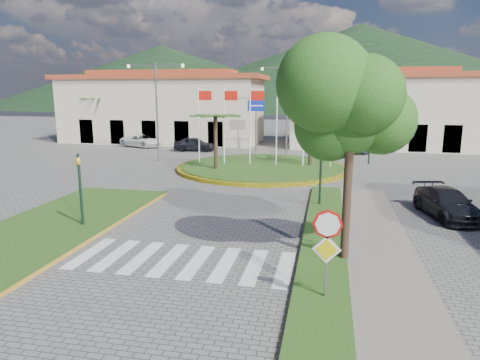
% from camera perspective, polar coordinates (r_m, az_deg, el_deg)
% --- Properties ---
extents(ground, '(160.00, 160.00, 0.00)m').
position_cam_1_polar(ground, '(11.75, -14.90, -17.61)').
color(ground, '#63605D').
rests_on(ground, ground).
extents(sidewalk_right, '(4.00, 28.00, 0.15)m').
position_cam_1_polar(sidewalk_right, '(12.47, 16.44, -15.51)').
color(sidewalk_right, gray).
rests_on(sidewalk_right, ground).
extents(verge_right, '(1.60, 28.00, 0.18)m').
position_cam_1_polar(verge_right, '(12.41, 10.72, -15.28)').
color(verge_right, '#244D16').
rests_on(verge_right, ground).
extents(median_left, '(5.00, 14.00, 0.18)m').
position_cam_1_polar(median_left, '(19.68, -24.16, -5.86)').
color(median_left, '#244D16').
rests_on(median_left, ground).
extents(crosswalk, '(8.00, 3.00, 0.01)m').
position_cam_1_polar(crosswalk, '(15.06, -8.01, -10.55)').
color(crosswalk, silver).
rests_on(crosswalk, ground).
extents(roundabout_island, '(12.70, 12.70, 6.00)m').
position_cam_1_polar(roundabout_island, '(31.94, 2.93, 1.74)').
color(roundabout_island, yellow).
rests_on(roundabout_island, ground).
extents(stop_sign, '(0.80, 0.11, 2.65)m').
position_cam_1_polar(stop_sign, '(11.71, 11.52, -7.93)').
color(stop_sign, slate).
rests_on(stop_sign, ground).
extents(deciduous_tree, '(3.60, 3.60, 6.80)m').
position_cam_1_polar(deciduous_tree, '(14.11, 14.67, 9.28)').
color(deciduous_tree, black).
rests_on(deciduous_tree, ground).
extents(traffic_light_left, '(0.15, 0.18, 3.20)m').
position_cam_1_polar(traffic_light_left, '(18.91, -20.55, -0.46)').
color(traffic_light_left, black).
rests_on(traffic_light_left, ground).
extents(traffic_light_right, '(0.15, 0.18, 3.20)m').
position_cam_1_polar(traffic_light_right, '(21.41, 10.72, 1.43)').
color(traffic_light_right, black).
rests_on(traffic_light_right, ground).
extents(traffic_light_far, '(0.18, 0.15, 3.20)m').
position_cam_1_polar(traffic_light_far, '(35.42, 16.93, 5.12)').
color(traffic_light_far, black).
rests_on(traffic_light_far, ground).
extents(direction_sign_west, '(1.60, 0.14, 5.20)m').
position_cam_1_polar(direction_sign_west, '(40.69, 2.14, 8.65)').
color(direction_sign_west, slate).
rests_on(direction_sign_west, ground).
extents(direction_sign_east, '(1.60, 0.14, 5.20)m').
position_cam_1_polar(direction_sign_east, '(40.15, 9.27, 8.46)').
color(direction_sign_east, slate).
rests_on(direction_sign_east, ground).
extents(street_lamp_centre, '(4.80, 0.16, 8.00)m').
position_cam_1_polar(street_lamp_centre, '(39.29, 6.29, 9.89)').
color(street_lamp_centre, slate).
rests_on(street_lamp_centre, ground).
extents(street_lamp_west, '(4.80, 0.16, 8.00)m').
position_cam_1_polar(street_lamp_west, '(35.88, -11.04, 9.58)').
color(street_lamp_west, slate).
rests_on(street_lamp_west, ground).
extents(building_left, '(23.32, 9.54, 8.05)m').
position_cam_1_polar(building_left, '(50.75, -10.13, 9.50)').
color(building_left, beige).
rests_on(building_left, ground).
extents(building_right, '(19.08, 9.54, 8.05)m').
position_cam_1_polar(building_right, '(47.40, 18.29, 8.96)').
color(building_right, beige).
rests_on(building_right, ground).
extents(hill_far_west, '(140.00, 140.00, 22.00)m').
position_cam_1_polar(hill_far_west, '(160.74, -10.33, 13.39)').
color(hill_far_west, black).
rests_on(hill_far_west, ground).
extents(hill_far_mid, '(180.00, 180.00, 30.00)m').
position_cam_1_polar(hill_far_mid, '(169.65, 15.74, 14.40)').
color(hill_far_mid, black).
rests_on(hill_far_mid, ground).
extents(hill_near_back, '(110.00, 110.00, 16.00)m').
position_cam_1_polar(hill_near_back, '(139.89, 5.87, 12.57)').
color(hill_near_back, black).
rests_on(hill_near_back, ground).
extents(white_van, '(5.03, 3.57, 1.27)m').
position_cam_1_polar(white_van, '(46.09, -13.05, 5.10)').
color(white_van, silver).
rests_on(white_van, ground).
extents(car_dark_a, '(4.13, 1.94, 1.37)m').
position_cam_1_polar(car_dark_a, '(42.05, -6.07, 4.79)').
color(car_dark_a, black).
rests_on(car_dark_a, ground).
extents(car_dark_b, '(3.65, 2.36, 1.14)m').
position_cam_1_polar(car_dark_b, '(40.85, 14.87, 4.11)').
color(car_dark_b, black).
rests_on(car_dark_b, ground).
extents(car_side_right, '(2.71, 4.72, 1.29)m').
position_cam_1_polar(car_side_right, '(21.91, 25.87, -2.79)').
color(car_side_right, black).
rests_on(car_side_right, ground).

